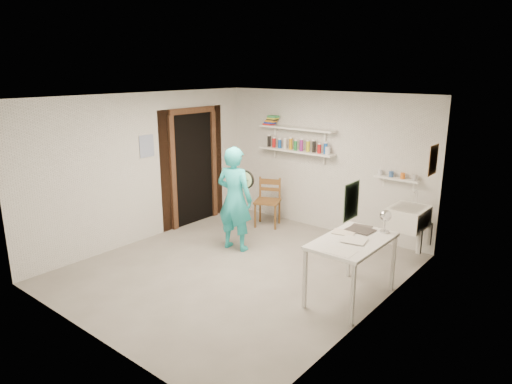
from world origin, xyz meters
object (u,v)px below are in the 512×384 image
Objects in this scene: man at (235,199)px; desk_lamp at (386,216)px; wall_clock at (246,180)px; wooden_chair at (268,201)px; work_table at (351,269)px; belfast_sink at (408,217)px.

man is 11.16× the size of desk_lamp.
wall_clock is (0.04, 0.22, 0.27)m from man.
wooden_chair is 2.88m from work_table.
desk_lamp is at bearing -85.29° from belfast_sink.
desk_lamp reaches higher than work_table.
wall_clock is 0.25× the size of work_table.
desk_lamp is (2.38, 0.15, 0.18)m from man.
work_table is 8.00× the size of desk_lamp.
wall_clock is at bearing -96.12° from wooden_chair.
wooden_chair is (-0.27, 1.18, -0.36)m from man.
belfast_sink is 1.51m from work_table.
man reaches higher than work_table.
belfast_sink is 0.51× the size of work_table.
desk_lamp is at bearing -45.25° from wooden_chair.
belfast_sink is at bearing 94.71° from desk_lamp.
work_table is 0.79m from desk_lamp.
belfast_sink is at bearing 12.70° from wall_clock.
wall_clock is (-2.26, -0.94, 0.39)m from belfast_sink.
work_table is (2.46, -1.50, -0.07)m from wooden_chair.
belfast_sink reaches higher than work_table.
wooden_chair is 6.25× the size of desk_lamp.
man reaches higher than wall_clock.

